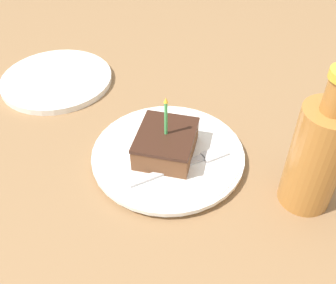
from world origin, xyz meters
name	(u,v)px	position (x,y,z in m)	size (l,w,h in m)	color
ground_plane	(163,162)	(0.00, 0.00, -0.02)	(2.40, 2.40, 0.04)	olive
plate	(168,155)	(0.01, 0.01, 0.01)	(0.27, 0.27, 0.02)	white
cake_slice	(166,143)	(0.01, 0.01, 0.04)	(0.11, 0.10, 0.12)	brown
fork	(187,163)	(0.03, 0.05, 0.02)	(0.13, 0.15, 0.00)	silver
bottle	(318,155)	(0.04, 0.24, 0.10)	(0.08, 0.08, 0.24)	#B27233
side_plate	(57,80)	(-0.17, -0.29, 0.01)	(0.24, 0.24, 0.01)	white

